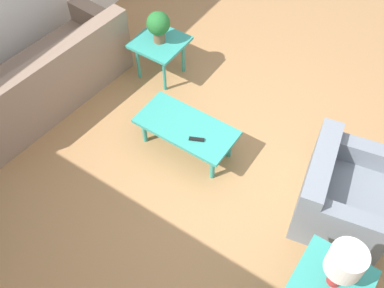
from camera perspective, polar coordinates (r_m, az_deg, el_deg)
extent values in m
plane|color=#A87A4C|center=(4.96, 4.59, -2.86)|extent=(14.00, 14.00, 0.00)
cube|color=gray|center=(5.75, -18.18, 7.32)|extent=(1.01, 2.22, 0.46)
cube|color=gray|center=(5.25, -17.10, 9.22)|extent=(0.36, 2.17, 0.40)
cube|color=gray|center=(5.94, -11.82, 15.22)|extent=(0.86, 0.26, 0.26)
cube|color=slate|center=(4.70, 18.61, -6.93)|extent=(1.01, 1.12, 0.41)
cube|color=slate|center=(4.37, 15.94, -3.09)|extent=(0.39, 0.99, 0.36)
cube|color=slate|center=(4.21, 18.71, -9.08)|extent=(0.85, 0.32, 0.23)
cube|color=slate|center=(4.70, 20.49, -0.90)|extent=(0.85, 0.32, 0.23)
cube|color=teal|center=(4.82, -0.74, 2.17)|extent=(1.09, 0.53, 0.04)
cylinder|color=teal|center=(4.91, 4.79, -0.24)|extent=(0.05, 0.05, 0.34)
cylinder|color=teal|center=(5.23, -3.74, 4.11)|extent=(0.05, 0.05, 0.34)
cylinder|color=teal|center=(4.73, 2.63, -3.00)|extent=(0.05, 0.05, 0.34)
cylinder|color=teal|center=(5.06, -6.06, 1.68)|extent=(0.05, 0.05, 0.34)
cube|color=teal|center=(5.60, -4.14, 12.76)|extent=(0.60, 0.60, 0.04)
cylinder|color=teal|center=(5.80, -1.12, 11.08)|extent=(0.04, 0.04, 0.50)
cylinder|color=teal|center=(5.99, -4.40, 12.47)|extent=(0.04, 0.04, 0.50)
cylinder|color=teal|center=(5.56, -3.53, 8.79)|extent=(0.04, 0.04, 0.50)
cylinder|color=teal|center=(5.76, -6.86, 10.29)|extent=(0.04, 0.04, 0.50)
cube|color=teal|center=(3.93, 17.43, -16.36)|extent=(0.60, 0.60, 0.04)
cylinder|color=teal|center=(4.28, 20.18, -16.71)|extent=(0.04, 0.04, 0.50)
cylinder|color=teal|center=(4.26, 15.10, -14.29)|extent=(0.04, 0.04, 0.50)
cylinder|color=brown|center=(5.55, -4.19, 13.47)|extent=(0.14, 0.14, 0.14)
sphere|color=#236B2D|center=(5.43, -4.31, 15.04)|extent=(0.28, 0.28, 0.28)
cylinder|color=red|center=(3.80, 17.99, -15.49)|extent=(0.11, 0.11, 0.26)
cylinder|color=white|center=(3.58, 18.99, -13.90)|extent=(0.29, 0.29, 0.24)
cube|color=black|center=(4.67, 0.59, 0.61)|extent=(0.16, 0.10, 0.02)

